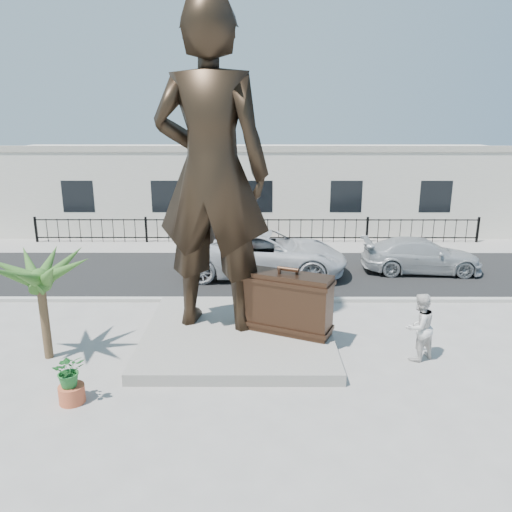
{
  "coord_description": "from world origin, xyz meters",
  "views": [
    {
      "loc": [
        0.04,
        -11.43,
        6.04
      ],
      "look_at": [
        0.0,
        2.0,
        2.3
      ],
      "focal_mm": 35.0,
      "sensor_mm": 36.0,
      "label": 1
    }
  ],
  "objects_px": {
    "statue": "(211,173)",
    "car_white": "(264,253)",
    "suitcase": "(288,303)",
    "tourist": "(419,327)"
  },
  "relations": [
    {
      "from": "statue",
      "to": "car_white",
      "type": "xyz_separation_m",
      "value": [
        1.51,
        5.49,
        -3.71
      ]
    },
    {
      "from": "statue",
      "to": "car_white",
      "type": "bearing_deg",
      "value": -94.17
    },
    {
      "from": "suitcase",
      "to": "car_white",
      "type": "height_order",
      "value": "suitcase"
    },
    {
      "from": "car_white",
      "to": "suitcase",
      "type": "bearing_deg",
      "value": -170.81
    },
    {
      "from": "suitcase",
      "to": "car_white",
      "type": "distance_m",
      "value": 6.11
    },
    {
      "from": "tourist",
      "to": "suitcase",
      "type": "bearing_deg",
      "value": -46.78
    },
    {
      "from": "statue",
      "to": "suitcase",
      "type": "bearing_deg",
      "value": 175.35
    },
    {
      "from": "statue",
      "to": "tourist",
      "type": "bearing_deg",
      "value": 174.23
    },
    {
      "from": "statue",
      "to": "suitcase",
      "type": "distance_m",
      "value": 4.08
    },
    {
      "from": "suitcase",
      "to": "tourist",
      "type": "distance_m",
      "value": 3.47
    }
  ]
}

